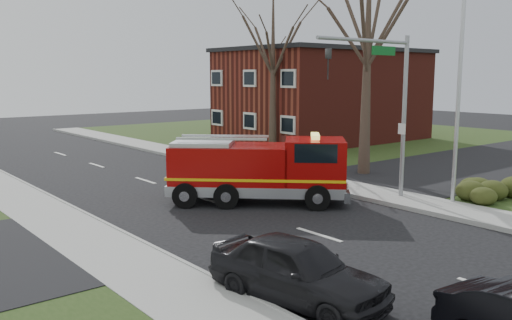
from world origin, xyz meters
TOP-DOWN VIEW (x-y plane):
  - ground at (0.00, 0.00)m, footprint 120.00×120.00m
  - sidewalk_right at (6.20, 0.00)m, footprint 2.40×80.00m
  - sidewalk_left at (-6.20, 0.00)m, footprint 2.40×80.00m
  - brick_building at (19.00, 18.00)m, footprint 15.40×10.40m
  - health_center_sign at (10.50, 12.50)m, footprint 0.12×2.00m
  - hedge_corner at (9.00, -1.00)m, footprint 2.80×2.00m
  - bare_tree_near at (9.50, 6.00)m, footprint 6.00×6.00m
  - bare_tree_far at (11.00, 15.00)m, footprint 5.25×5.25m
  - traffic_signal_mast at (5.21, 1.50)m, footprint 5.29×0.18m
  - streetlight_pole at (7.14, -0.50)m, footprint 1.48×0.16m
  - fire_engine at (1.45, 4.80)m, footprint 6.81×6.66m
  - parked_car_maroon at (-4.20, -3.37)m, footprint 2.51×4.70m

SIDE VIEW (x-z plane):
  - ground at x=0.00m, z-range 0.00..0.00m
  - sidewalk_right at x=6.20m, z-range 0.00..0.15m
  - sidewalk_left at x=-6.20m, z-range 0.00..0.15m
  - hedge_corner at x=9.00m, z-range 0.13..1.03m
  - parked_car_maroon at x=-4.20m, z-range 0.00..1.52m
  - health_center_sign at x=10.50m, z-range 0.18..1.58m
  - fire_engine at x=1.45m, z-range -0.14..2.73m
  - brick_building at x=19.00m, z-range 0.03..7.28m
  - streetlight_pole at x=7.14m, z-range 0.35..8.75m
  - traffic_signal_mast at x=5.21m, z-range 1.31..8.11m
  - bare_tree_far at x=11.00m, z-range 1.24..11.74m
  - bare_tree_near at x=9.50m, z-range 1.41..13.41m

